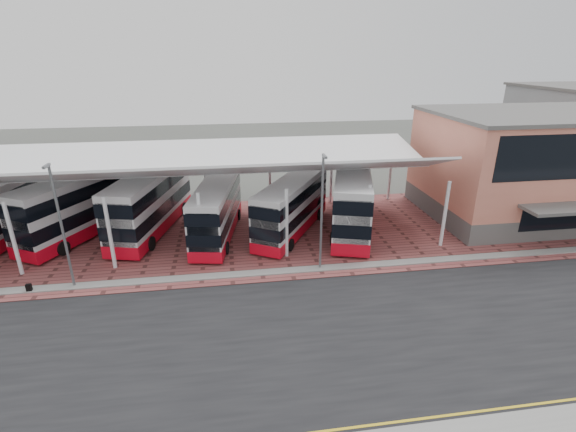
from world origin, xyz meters
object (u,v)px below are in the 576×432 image
object	(u,v)px
bus_2	(151,202)
bus_5	(352,200)
bus_3	(217,210)
bus_4	(292,207)
bus_1	(84,205)
terminal	(534,164)

from	to	relation	value
bus_2	bus_5	size ratio (longest dim) A/B	0.99
bus_2	bus_3	size ratio (longest dim) A/B	1.13
bus_3	bus_4	bearing A→B (deg)	8.33
bus_3	bus_5	size ratio (longest dim) A/B	0.87
bus_5	bus_1	bearing A→B (deg)	-168.77
terminal	bus_2	bearing A→B (deg)	178.27
terminal	bus_3	xyz separation A→B (m)	(-27.96, -0.97, -2.44)
terminal	bus_5	bearing A→B (deg)	-176.84
terminal	bus_1	size ratio (longest dim) A/B	1.56
bus_5	bus_2	bearing A→B (deg)	-170.12
bus_4	bus_2	bearing A→B (deg)	-159.93
bus_4	bus_5	distance (m)	5.06
bus_1	bus_3	bearing A→B (deg)	17.43
bus_2	terminal	bearing A→B (deg)	12.12
bus_1	bus_5	xyz separation A→B (m)	(21.67, -2.04, 0.03)
terminal	bus_4	world-z (taller)	terminal
bus_4	bus_1	bearing A→B (deg)	-157.01
bus_3	bus_5	bearing A→B (deg)	9.85
bus_1	bus_3	size ratio (longest dim) A/B	1.09
terminal	bus_2	world-z (taller)	terminal
terminal	bus_5	size ratio (longest dim) A/B	1.49
bus_1	bus_3	world-z (taller)	bus_1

